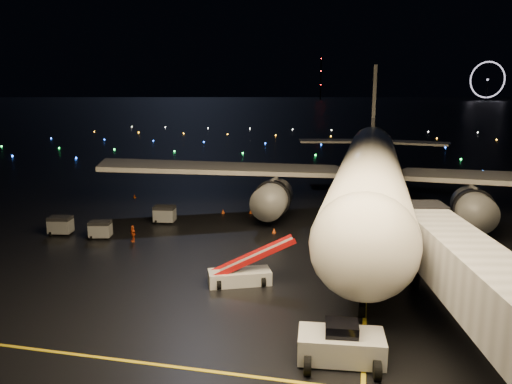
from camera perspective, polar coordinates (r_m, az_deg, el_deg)
ground at (r=332.88m, az=10.65°, el=8.93°), size 2000.00×2000.00×0.00m
lane_centre at (r=49.48m, az=12.47°, el=-5.50°), size 0.25×80.00×0.02m
lane_cross at (r=31.33m, az=-22.27°, el=-16.52°), size 60.00×0.25×0.02m
airliner at (r=58.76m, az=13.10°, el=6.18°), size 65.00×61.83×18.18m
pushback_tug at (r=28.29m, az=9.72°, el=-16.47°), size 4.79×2.82×2.18m
belt_loader at (r=37.64m, az=-1.90°, el=-8.08°), size 7.01×4.35×3.31m
crew_c at (r=49.41m, az=-13.90°, el=-4.63°), size 1.00×0.88×1.62m
safety_cone_0 at (r=51.02m, az=2.07°, el=-4.43°), size 0.47×0.47×0.49m
safety_cone_1 at (r=59.04m, az=-0.58°, el=-2.18°), size 0.62×0.62×0.54m
safety_cone_2 at (r=59.13m, az=-3.78°, el=-2.22°), size 0.54×0.54×0.47m
safety_cone_3 at (r=69.23m, az=-13.70°, el=-0.45°), size 0.54×0.54×0.55m
ferris_wheel at (r=768.94m, az=24.94°, el=11.41°), size 49.33×16.80×52.00m
radio_mast at (r=775.88m, az=7.42°, el=12.80°), size 1.80×1.80×64.00m
taxiway_lights at (r=139.57m, az=7.72°, el=5.67°), size 164.00×92.00×0.36m
baggage_cart_0 at (r=55.53m, az=-10.40°, el=-2.55°), size 2.38×1.79×1.89m
baggage_cart_1 at (r=54.00m, az=-21.43°, el=-3.59°), size 2.40×1.87×1.85m
baggage_cart_2 at (r=51.38m, az=-17.37°, el=-4.14°), size 2.28×1.82×1.72m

